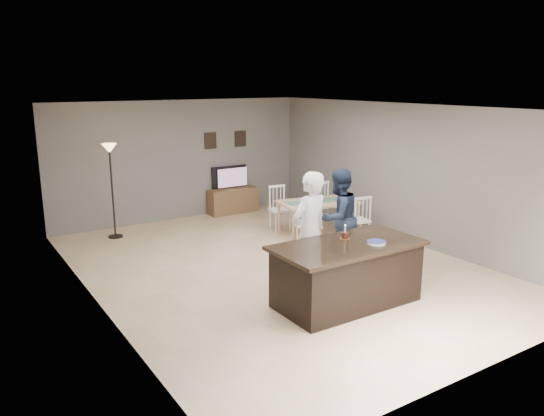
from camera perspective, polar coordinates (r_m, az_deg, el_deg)
floor at (r=9.16m, az=0.56°, el=-6.37°), size 8.00×8.00×0.00m
room_shell at (r=8.73m, az=0.59°, el=4.02°), size 8.00×8.00×8.00m
kitchen_island at (r=7.66m, az=8.05°, el=-7.00°), size 2.15×1.10×0.90m
tv_console at (r=12.78m, az=-4.24°, el=0.79°), size 1.20×0.40×0.60m
television at (r=12.73m, az=-4.43°, el=3.32°), size 0.91×0.12×0.53m
tv_screen_glow at (r=12.66m, az=-4.26°, el=3.30°), size 0.78×0.00×0.78m
picture_frames at (r=12.70m, az=-5.00°, el=7.33°), size 1.10×0.02×0.38m
doorway at (r=5.52m, az=-12.40°, el=-6.59°), size 0.00×2.10×2.65m
woman at (r=7.94m, az=4.04°, el=-2.60°), size 0.74×0.56×1.84m
man at (r=9.11m, az=7.14°, el=-1.03°), size 0.91×0.76×1.69m
birthday_cake at (r=7.73m, az=7.84°, el=-2.93°), size 0.14×0.14×0.21m
plate_stack at (r=7.57m, az=11.15°, el=-3.65°), size 0.26×0.26×0.04m
dining_table at (r=10.83m, az=4.92°, el=0.09°), size 1.77×1.99×0.95m
floor_lamp at (r=11.00m, az=-16.99°, el=4.42°), size 0.29×0.29×1.91m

